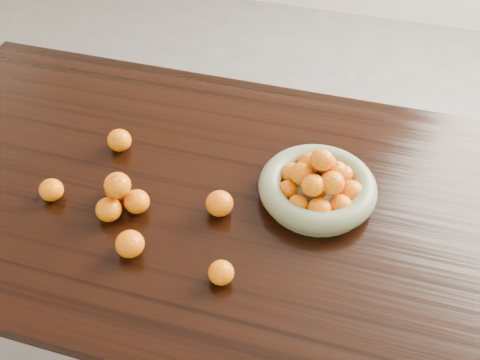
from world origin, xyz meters
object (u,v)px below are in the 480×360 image
(fruit_bowl, at_px, (318,185))
(loose_orange_0, at_px, (51,190))
(dining_table, at_px, (234,218))
(orange_pyramid, at_px, (120,196))

(fruit_bowl, bearing_deg, loose_orange_0, -163.73)
(dining_table, bearing_deg, fruit_bowl, 14.43)
(dining_table, distance_m, loose_orange_0, 0.48)
(fruit_bowl, distance_m, loose_orange_0, 0.67)
(fruit_bowl, relative_size, orange_pyramid, 2.24)
(fruit_bowl, xyz_separation_m, loose_orange_0, (-0.65, -0.19, -0.01))
(fruit_bowl, distance_m, orange_pyramid, 0.49)
(dining_table, height_order, orange_pyramid, orange_pyramid)
(dining_table, distance_m, fruit_bowl, 0.25)
(dining_table, distance_m, orange_pyramid, 0.31)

